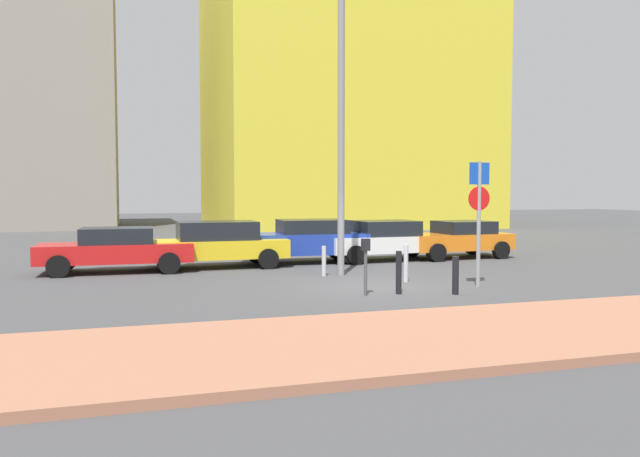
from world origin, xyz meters
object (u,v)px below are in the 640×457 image
Objects in this scene: traffic_bollard_near at (324,261)px; traffic_bollard_far at (406,263)px; traffic_bollard_mid at (399,272)px; parking_sign_post at (479,208)px; street_lamp at (341,103)px; parked_car_white at (385,240)px; traffic_bollard_edge at (456,275)px; parked_car_yellow at (216,243)px; parked_car_red at (117,249)px; parking_meter at (366,259)px; parked_car_blue at (306,240)px; parked_car_orange at (458,238)px.

traffic_bollard_near is 0.87× the size of traffic_bollard_far.
traffic_bollard_mid is (0.74, -3.52, 0.08)m from traffic_bollard_near.
parking_sign_post is 0.37× the size of street_lamp.
parked_car_white is 7.40m from traffic_bollard_edge.
parking_sign_post reaches higher than traffic_bollard_near.
parked_car_yellow is 4.54× the size of traffic_bollard_far.
parked_car_white is at bearing 4.13° from parked_car_red.
parking_meter is at bearing -99.88° from street_lamp.
parked_car_red is 1.42× the size of parking_sign_post.
parking_meter reaches higher than traffic_bollard_far.
parked_car_red is 8.91m from traffic_bollard_mid.
street_lamp is at bearing 0.29° from traffic_bollard_near.
parked_car_red is 4.52× the size of traffic_bollard_far.
parking_sign_post is (5.80, -6.05, 1.22)m from parked_car_yellow.
parked_car_red reaches higher than traffic_bollard_edge.
parked_car_white reaches higher than traffic_bollard_mid.
parked_car_blue is 6.93m from parking_meter.
parked_car_blue is (3.13, 0.48, 0.01)m from parked_car_yellow.
parking_meter is (5.59, -6.15, 0.16)m from parked_car_red.
street_lamp reaches higher than traffic_bollard_mid.
parked_car_red is 8.65m from traffic_bollard_far.
street_lamp reaches higher than traffic_bollard_near.
parked_car_yellow reaches higher than traffic_bollard_mid.
parked_car_blue reaches higher than traffic_bollard_edge.
parked_car_yellow is 7.30m from traffic_bollard_mid.
traffic_bollard_edge is (1.98, -3.98, 0.02)m from traffic_bollard_near.
parking_meter is 5.41m from street_lamp.
traffic_bollard_near is (5.69, -2.64, -0.28)m from parked_car_red.
street_lamp reaches higher than parked_car_white.
parked_car_red is 4.43× the size of traffic_bollard_mid.
parked_car_red is 9.04m from parked_car_white.
traffic_bollard_mid is at bearing -62.01° from parked_car_yellow.
street_lamp reaches higher than parking_meter.
parked_car_orange reaches higher than parking_meter.
traffic_bollard_edge is at bearing -69.82° from street_lamp.
parking_meter is (-0.53, -6.91, 0.08)m from parked_car_blue.
parked_car_blue is at bearing 112.22° from parking_sign_post.
parked_car_blue reaches higher than parked_car_orange.
parked_car_yellow is 6.03m from parked_car_white.
parked_car_white is 7.30m from traffic_bollard_mid.
parked_car_red is 11.91m from parked_car_orange.
parked_car_orange reaches higher than traffic_bollard_edge.
parked_car_white is at bearing 44.75° from traffic_bollard_near.
parked_car_red is 5.22× the size of traffic_bollard_near.
parked_car_yellow is 8.34m from traffic_bollard_edge.
parked_car_red is 5.03× the size of traffic_bollard_edge.
parked_car_white is at bearing 3.56° from parked_car_yellow.
traffic_bollard_far reaches higher than traffic_bollard_edge.
parking_sign_post is (8.79, -5.77, 1.29)m from parked_car_red.
traffic_bollard_near is (-6.20, -3.31, -0.28)m from parked_car_orange.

